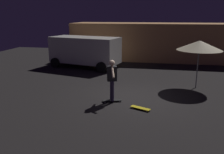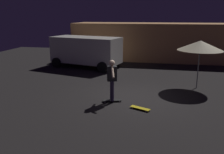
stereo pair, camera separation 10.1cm
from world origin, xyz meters
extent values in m
plane|color=black|center=(0.00, 0.00, 0.00)|extent=(28.00, 28.00, 0.00)
cube|color=tan|center=(0.39, 9.41, 1.42)|extent=(12.17, 3.44, 2.83)
cube|color=silver|center=(-3.79, 5.47, 1.18)|extent=(4.92, 2.96, 1.70)
cube|color=black|center=(-6.00, 6.02, 1.53)|extent=(0.48, 1.71, 0.64)
cylinder|color=black|center=(-5.73, 4.93, 0.33)|extent=(0.69, 0.37, 0.66)
cylinder|color=black|center=(-5.25, 6.86, 0.33)|extent=(0.69, 0.37, 0.66)
cylinder|color=black|center=(-2.33, 4.08, 0.33)|extent=(0.69, 0.37, 0.66)
cylinder|color=black|center=(-1.85, 6.01, 0.33)|extent=(0.69, 0.37, 0.66)
cylinder|color=slate|center=(2.94, 1.90, 1.10)|extent=(0.05, 0.05, 2.20)
cone|color=beige|center=(2.94, 1.90, 2.08)|extent=(2.10, 2.10, 0.45)
cube|color=black|center=(-0.72, -0.80, 0.06)|extent=(0.80, 0.43, 0.02)
sphere|color=silver|center=(-0.46, -0.62, 0.03)|extent=(0.05, 0.05, 0.05)
sphere|color=silver|center=(-0.41, -0.78, 0.03)|extent=(0.05, 0.05, 0.05)
sphere|color=silver|center=(-1.04, -0.81, 0.03)|extent=(0.05, 0.05, 0.05)
sphere|color=silver|center=(-0.98, -0.97, 0.03)|extent=(0.05, 0.05, 0.05)
cube|color=gold|center=(0.48, -1.41, 0.06)|extent=(0.80, 0.49, 0.02)
sphere|color=silver|center=(0.79, -1.45, 0.03)|extent=(0.05, 0.05, 0.05)
sphere|color=silver|center=(0.72, -1.61, 0.03)|extent=(0.05, 0.05, 0.05)
sphere|color=silver|center=(0.24, -1.21, 0.03)|extent=(0.05, 0.05, 0.05)
sphere|color=silver|center=(0.17, -1.37, 0.03)|extent=(0.05, 0.05, 0.05)
cylinder|color=#382D4C|center=(-0.76, -0.69, 0.48)|extent=(0.14, 0.14, 0.82)
cylinder|color=#382D4C|center=(-0.69, -0.90, 0.48)|extent=(0.14, 0.14, 0.82)
cube|color=#262628|center=(-0.72, -0.80, 1.19)|extent=(0.43, 0.33, 0.60)
sphere|color=beige|center=(-0.72, -0.80, 1.62)|extent=(0.23, 0.23, 0.23)
cylinder|color=beige|center=(-0.79, -0.59, 1.34)|extent=(0.25, 0.54, 0.46)
cylinder|color=beige|center=(-0.66, -1.00, 1.34)|extent=(0.25, 0.54, 0.46)
camera|label=1|loc=(1.01, -9.81, 3.46)|focal=38.06mm
camera|label=2|loc=(1.10, -9.79, 3.46)|focal=38.06mm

